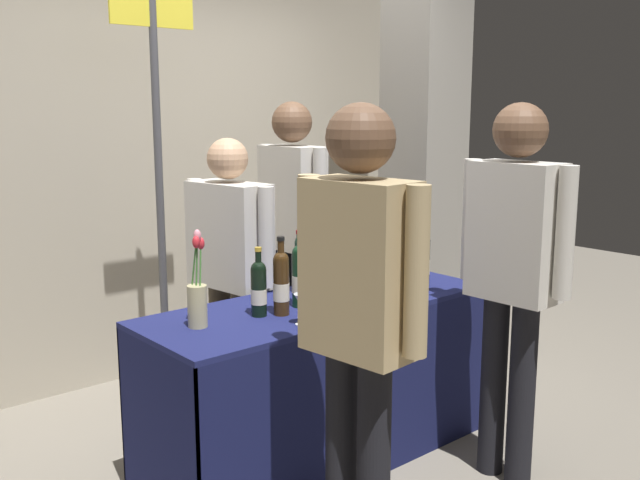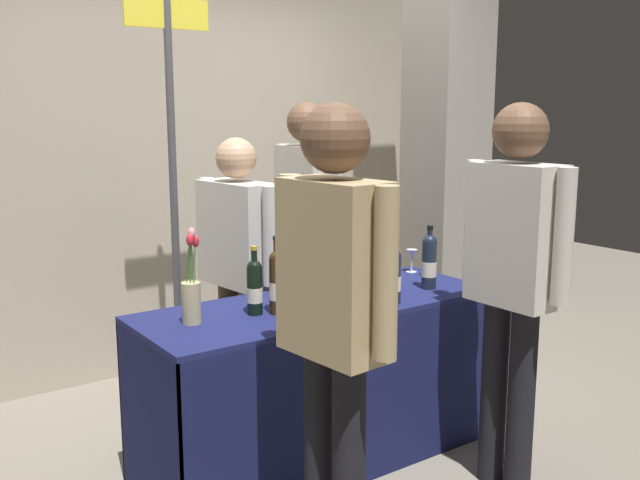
{
  "view_description": "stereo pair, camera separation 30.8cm",
  "coord_description": "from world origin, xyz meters",
  "px_view_note": "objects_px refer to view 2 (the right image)",
  "views": [
    {
      "loc": [
        -2.16,
        -2.51,
        1.72
      ],
      "look_at": [
        0.0,
        0.0,
        1.1
      ],
      "focal_mm": 40.34,
      "sensor_mm": 36.0,
      "label": 1
    },
    {
      "loc": [
        -1.92,
        -2.7,
        1.72
      ],
      "look_at": [
        0.0,
        0.0,
        1.1
      ],
      "focal_mm": 40.34,
      "sensor_mm": 36.0,
      "label": 2
    }
  ],
  "objects_px": {
    "vendor_presenter": "(238,255)",
    "booth_signpost": "(173,167)",
    "wine_glass_mid": "(412,256)",
    "taster_foreground_right": "(514,263)",
    "wine_glass_near_vendor": "(366,269)",
    "tasting_table": "(320,353)",
    "wine_glass_near_taster": "(295,302)",
    "display_bottle_0": "(354,272)",
    "featured_wine_bottle": "(394,275)",
    "concrete_pillar": "(447,112)",
    "flower_vase": "(191,295)"
  },
  "relations": [
    {
      "from": "vendor_presenter",
      "to": "booth_signpost",
      "type": "relative_size",
      "value": 0.67
    },
    {
      "from": "wine_glass_mid",
      "to": "taster_foreground_right",
      "type": "height_order",
      "value": "taster_foreground_right"
    },
    {
      "from": "taster_foreground_right",
      "to": "wine_glass_near_vendor",
      "type": "bearing_deg",
      "value": 10.14
    },
    {
      "from": "tasting_table",
      "to": "wine_glass_near_vendor",
      "type": "bearing_deg",
      "value": 16.59
    },
    {
      "from": "wine_glass_near_vendor",
      "to": "taster_foreground_right",
      "type": "distance_m",
      "value": 0.85
    },
    {
      "from": "tasting_table",
      "to": "wine_glass_near_taster",
      "type": "height_order",
      "value": "wine_glass_near_taster"
    },
    {
      "from": "vendor_presenter",
      "to": "tasting_table",
      "type": "bearing_deg",
      "value": 2.81
    },
    {
      "from": "wine_glass_near_vendor",
      "to": "wine_glass_near_taster",
      "type": "height_order",
      "value": "wine_glass_near_taster"
    },
    {
      "from": "wine_glass_mid",
      "to": "booth_signpost",
      "type": "height_order",
      "value": "booth_signpost"
    },
    {
      "from": "display_bottle_0",
      "to": "wine_glass_near_vendor",
      "type": "height_order",
      "value": "display_bottle_0"
    },
    {
      "from": "featured_wine_bottle",
      "to": "wine_glass_mid",
      "type": "xyz_separation_m",
      "value": [
        0.5,
        0.43,
        -0.04
      ]
    },
    {
      "from": "concrete_pillar",
      "to": "flower_vase",
      "type": "distance_m",
      "value": 2.35
    },
    {
      "from": "concrete_pillar",
      "to": "vendor_presenter",
      "type": "distance_m",
      "value": 1.76
    },
    {
      "from": "tasting_table",
      "to": "wine_glass_near_taster",
      "type": "bearing_deg",
      "value": -142.24
    },
    {
      "from": "featured_wine_bottle",
      "to": "taster_foreground_right",
      "type": "distance_m",
      "value": 0.56
    },
    {
      "from": "tasting_table",
      "to": "booth_signpost",
      "type": "relative_size",
      "value": 0.76
    },
    {
      "from": "wine_glass_near_vendor",
      "to": "tasting_table",
      "type": "bearing_deg",
      "value": -163.41
    },
    {
      "from": "display_bottle_0",
      "to": "wine_glass_mid",
      "type": "bearing_deg",
      "value": 23.22
    },
    {
      "from": "display_bottle_0",
      "to": "booth_signpost",
      "type": "xyz_separation_m",
      "value": [
        -0.43,
        1.09,
        0.46
      ]
    },
    {
      "from": "display_bottle_0",
      "to": "featured_wine_bottle",
      "type": "bearing_deg",
      "value": -54.27
    },
    {
      "from": "wine_glass_near_taster",
      "to": "vendor_presenter",
      "type": "xyz_separation_m",
      "value": [
        0.19,
        0.83,
        0.04
      ]
    },
    {
      "from": "wine_glass_mid",
      "to": "wine_glass_near_taster",
      "type": "bearing_deg",
      "value": -157.8
    },
    {
      "from": "concrete_pillar",
      "to": "wine_glass_near_vendor",
      "type": "xyz_separation_m",
      "value": [
        -1.11,
        -0.56,
        -0.8
      ]
    },
    {
      "from": "wine_glass_near_taster",
      "to": "taster_foreground_right",
      "type": "bearing_deg",
      "value": -29.98
    },
    {
      "from": "display_bottle_0",
      "to": "taster_foreground_right",
      "type": "distance_m",
      "value": 0.76
    },
    {
      "from": "tasting_table",
      "to": "vendor_presenter",
      "type": "relative_size",
      "value": 1.13
    },
    {
      "from": "taster_foreground_right",
      "to": "flower_vase",
      "type": "bearing_deg",
      "value": 56.72
    },
    {
      "from": "flower_vase",
      "to": "vendor_presenter",
      "type": "xyz_separation_m",
      "value": [
        0.54,
        0.57,
        0.01
      ]
    },
    {
      "from": "wine_glass_near_taster",
      "to": "flower_vase",
      "type": "relative_size",
      "value": 0.32
    },
    {
      "from": "concrete_pillar",
      "to": "tasting_table",
      "type": "xyz_separation_m",
      "value": [
        -1.49,
        -0.67,
        -1.14
      ]
    },
    {
      "from": "wine_glass_near_vendor",
      "to": "vendor_presenter",
      "type": "relative_size",
      "value": 0.08
    },
    {
      "from": "concrete_pillar",
      "to": "wine_glass_near_taster",
      "type": "bearing_deg",
      "value": -153.17
    },
    {
      "from": "tasting_table",
      "to": "display_bottle_0",
      "type": "distance_m",
      "value": 0.42
    },
    {
      "from": "booth_signpost",
      "to": "display_bottle_0",
      "type": "bearing_deg",
      "value": -68.39
    },
    {
      "from": "taster_foreground_right",
      "to": "wine_glass_mid",
      "type": "bearing_deg",
      "value": -16.2
    },
    {
      "from": "featured_wine_bottle",
      "to": "wine_glass_mid",
      "type": "relative_size",
      "value": 2.41
    },
    {
      "from": "display_bottle_0",
      "to": "wine_glass_near_taster",
      "type": "distance_m",
      "value": 0.49
    },
    {
      "from": "tasting_table",
      "to": "vendor_presenter",
      "type": "bearing_deg",
      "value": 99.8
    },
    {
      "from": "wine_glass_mid",
      "to": "vendor_presenter",
      "type": "bearing_deg",
      "value": 155.89
    },
    {
      "from": "concrete_pillar",
      "to": "display_bottle_0",
      "type": "bearing_deg",
      "value": -151.23
    },
    {
      "from": "wine_glass_mid",
      "to": "flower_vase",
      "type": "xyz_separation_m",
      "value": [
        -1.43,
        -0.17,
        0.03
      ]
    },
    {
      "from": "wine_glass_near_vendor",
      "to": "featured_wine_bottle",
      "type": "bearing_deg",
      "value": -106.17
    },
    {
      "from": "display_bottle_0",
      "to": "wine_glass_near_vendor",
      "type": "relative_size",
      "value": 2.63
    },
    {
      "from": "tasting_table",
      "to": "booth_signpost",
      "type": "distance_m",
      "value": 1.36
    },
    {
      "from": "wine_glass_mid",
      "to": "taster_foreground_right",
      "type": "bearing_deg",
      "value": -105.06
    },
    {
      "from": "wine_glass_mid",
      "to": "wine_glass_near_vendor",
      "type": "bearing_deg",
      "value": -166.2
    },
    {
      "from": "wine_glass_near_vendor",
      "to": "wine_glass_mid",
      "type": "height_order",
      "value": "wine_glass_mid"
    },
    {
      "from": "wine_glass_near_taster",
      "to": "taster_foreground_right",
      "type": "height_order",
      "value": "taster_foreground_right"
    },
    {
      "from": "wine_glass_mid",
      "to": "vendor_presenter",
      "type": "distance_m",
      "value": 0.97
    },
    {
      "from": "flower_vase",
      "to": "featured_wine_bottle",
      "type": "bearing_deg",
      "value": -15.33
    }
  ]
}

